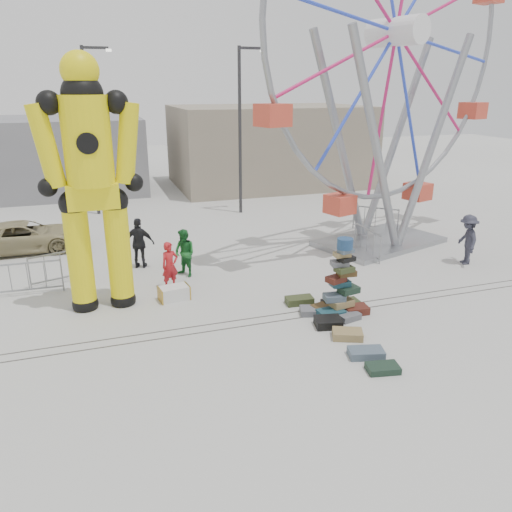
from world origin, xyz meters
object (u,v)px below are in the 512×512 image
object	(u,v)px
barricade_wheel_back	(375,219)
pedestrian_black	(139,243)
lamp_post_right	(242,123)
pedestrian_green	(185,253)
crash_test_dummy	(91,177)
lamp_post_left	(92,124)
barricade_dummy_c	(61,267)
parked_suv	(25,237)
suitcase_tower	(341,293)
pedestrian_grey	(467,240)
pedestrian_red	(170,266)
ferris_wheel	(394,62)
barricade_dummy_b	(28,278)
barricade_wheel_front	(367,242)
steamer_trunk	(174,293)

from	to	relation	value
barricade_wheel_back	pedestrian_black	distance (m)	10.70
lamp_post_right	pedestrian_green	distance (m)	9.98
lamp_post_right	crash_test_dummy	size ratio (longest dim) A/B	1.09
lamp_post_left	barricade_dummy_c	xyz separation A→B (m)	(-1.51, -9.46, -3.93)
crash_test_dummy	pedestrian_green	distance (m)	4.45
lamp_post_right	pedestrian_black	bearing A→B (deg)	-130.99
parked_suv	suitcase_tower	bearing A→B (deg)	-134.56
pedestrian_grey	pedestrian_green	bearing A→B (deg)	-82.74
barricade_dummy_c	pedestrian_black	xyz separation A→B (m)	(2.64, 0.70, 0.36)
lamp_post_right	pedestrian_red	size ratio (longest dim) A/B	5.09
lamp_post_right	suitcase_tower	size ratio (longest dim) A/B	3.53
pedestrian_red	pedestrian_black	distance (m)	2.44
lamp_post_left	barricade_dummy_c	bearing A→B (deg)	-99.08
pedestrian_red	pedestrian_green	world-z (taller)	pedestrian_green
ferris_wheel	barricade_dummy_b	world-z (taller)	ferris_wheel
barricade_wheel_front	pedestrian_grey	size ratio (longest dim) A/B	1.09
lamp_post_right	steamer_trunk	world-z (taller)	lamp_post_right
barricade_dummy_b	barricade_wheel_back	distance (m)	14.48
barricade_dummy_b	barricade_dummy_c	size ratio (longest dim) A/B	1.00
suitcase_tower	pedestrian_green	xyz separation A→B (m)	(-3.70, 4.34, 0.19)
lamp_post_right	pedestrian_black	distance (m)	9.64
crash_test_dummy	pedestrian_green	world-z (taller)	crash_test_dummy
lamp_post_right	barricade_wheel_back	bearing A→B (deg)	-47.71
barricade_wheel_back	ferris_wheel	bearing A→B (deg)	-72.58
barricade_wheel_back	pedestrian_red	world-z (taller)	pedestrian_red
lamp_post_left	ferris_wheel	bearing A→B (deg)	-39.73
barricade_dummy_b	lamp_post_left	bearing A→B (deg)	77.78
lamp_post_right	pedestrian_grey	size ratio (longest dim) A/B	4.34
barricade_dummy_c	pedestrian_red	bearing A→B (deg)	-44.25
barricade_dummy_c	pedestrian_green	world-z (taller)	pedestrian_green
crash_test_dummy	barricade_wheel_back	distance (m)	13.26
lamp_post_right	ferris_wheel	size ratio (longest dim) A/B	0.56
lamp_post_left	pedestrian_red	size ratio (longest dim) A/B	5.09
ferris_wheel	pedestrian_black	xyz separation A→B (m)	(-9.69, 0.23, -6.14)
steamer_trunk	parked_suv	size ratio (longest dim) A/B	0.21
pedestrian_red	pedestrian_black	size ratio (longest dim) A/B	0.86
lamp_post_left	barricade_dummy_b	distance (m)	11.20
pedestrian_red	pedestrian_grey	world-z (taller)	pedestrian_grey
steamer_trunk	barricade_dummy_b	distance (m)	4.63
crash_test_dummy	pedestrian_grey	distance (m)	13.13
barricade_wheel_front	pedestrian_black	xyz separation A→B (m)	(-8.42, 1.40, 0.36)
ferris_wheel	pedestrian_red	distance (m)	11.15
steamer_trunk	pedestrian_black	world-z (taller)	pedestrian_black
lamp_post_left	barricade_wheel_back	distance (m)	14.28
lamp_post_left	pedestrian_black	world-z (taller)	lamp_post_left
pedestrian_grey	parked_suv	world-z (taller)	pedestrian_grey
suitcase_tower	ferris_wheel	size ratio (longest dim) A/B	0.16
barricade_wheel_back	lamp_post_right	bearing A→B (deg)	175.80
crash_test_dummy	steamer_trunk	size ratio (longest dim) A/B	8.04
pedestrian_grey	crash_test_dummy	bearing A→B (deg)	-72.82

